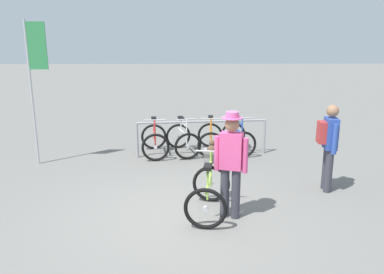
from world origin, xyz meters
The scene contains 10 objects.
ground_plane centered at (0.00, 0.00, 0.00)m, with size 80.00×80.00×0.00m, color slate.
bike_rack_rail centered at (0.53, 3.32, 0.66)m, with size 3.20×0.36×0.88m.
racked_bike_red centered at (-0.64, 3.39, 0.37)m, with size 0.79×1.18×0.98m.
racked_bike_white centered at (0.06, 3.46, 0.37)m, with size 0.91×1.24×0.98m.
racked_bike_orange centered at (0.76, 3.52, 0.37)m, with size 0.71×1.13×0.97m.
racked_bike_blue centered at (1.45, 3.59, 0.37)m, with size 0.77×1.15×0.97m.
featured_bicycle centered at (0.51, 0.16, 0.49)m, with size 0.82×1.24×1.09m.
person_with_featured_bike centered at (0.82, -0.06, 0.95)m, with size 0.51×0.32×1.72m.
pedestrian_with_backpack centered at (2.76, 1.03, 0.94)m, with size 0.36×0.53×1.64m.
banner_flag centered at (-3.14, 2.74, 2.23)m, with size 0.45×0.05×3.20m.
Camera 1 is at (0.10, -5.67, 2.78)m, focal length 35.50 mm.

